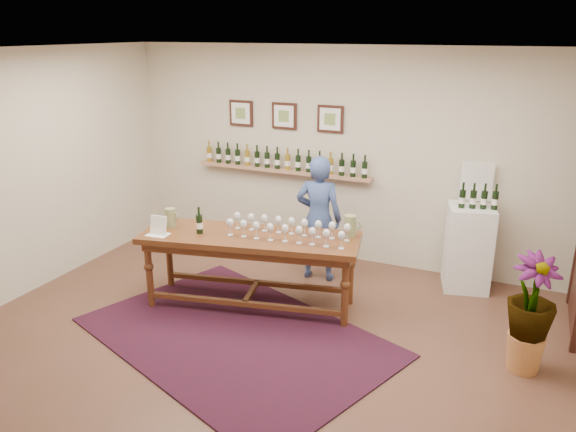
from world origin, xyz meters
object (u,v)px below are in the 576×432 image
at_px(tasting_table, 250,246).
at_px(potted_plant, 530,314).
at_px(display_pedestal, 468,248).
at_px(person, 319,218).

relative_size(tasting_table, potted_plant, 2.56).
xyz_separation_m(display_pedestal, potted_plant, (0.72, -1.58, 0.06)).
height_order(potted_plant, person, person).
bearing_deg(tasting_table, display_pedestal, 22.42).
xyz_separation_m(display_pedestal, person, (-1.73, -0.46, 0.27)).
relative_size(tasting_table, display_pedestal, 2.44).
height_order(tasting_table, display_pedestal, display_pedestal).
relative_size(tasting_table, person, 1.60).
bearing_deg(tasting_table, potted_plant, -14.22).
distance_m(tasting_table, display_pedestal, 2.61).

